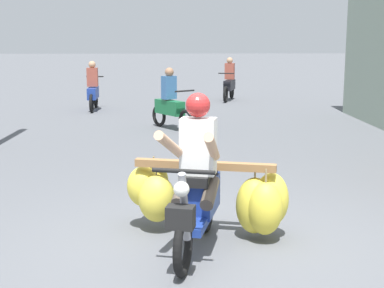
% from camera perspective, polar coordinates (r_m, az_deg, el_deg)
% --- Properties ---
extents(ground_plane, '(120.00, 120.00, 0.00)m').
position_cam_1_polar(ground_plane, '(5.81, 1.16, -10.62)').
color(ground_plane, '#56595E').
extents(motorbike_main_loaded, '(1.77, 1.93, 1.58)m').
position_cam_1_polar(motorbike_main_loaded, '(5.95, 1.48, -4.89)').
color(motorbike_main_loaded, black).
rests_on(motorbike_main_loaded, ground).
extents(motorbike_distant_ahead_left, '(0.50, 1.62, 1.40)m').
position_cam_1_polar(motorbike_distant_ahead_left, '(16.47, -9.85, 5.29)').
color(motorbike_distant_ahead_left, black).
rests_on(motorbike_distant_ahead_left, ground).
extents(motorbike_distant_ahead_right, '(0.66, 1.58, 1.40)m').
position_cam_1_polar(motorbike_distant_ahead_right, '(18.77, 3.74, 6.09)').
color(motorbike_distant_ahead_right, black).
rests_on(motorbike_distant_ahead_right, ground).
extents(motorbike_distant_far_ahead, '(0.97, 1.40, 1.40)m').
position_cam_1_polar(motorbike_distant_far_ahead, '(12.98, -2.19, 3.97)').
color(motorbike_distant_far_ahead, black).
rests_on(motorbike_distant_far_ahead, ground).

